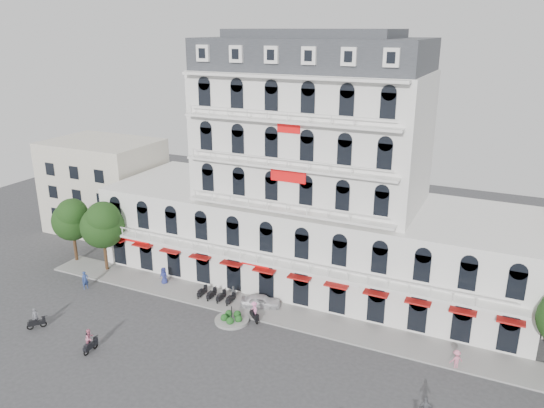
% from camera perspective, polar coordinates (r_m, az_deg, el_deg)
% --- Properties ---
extents(ground, '(120.00, 120.00, 0.00)m').
position_cam_1_polar(ground, '(44.91, -4.77, -16.87)').
color(ground, '#38383A').
rests_on(ground, ground).
extents(sidewalk, '(53.00, 4.00, 0.16)m').
position_cam_1_polar(sidewalk, '(51.58, 0.30, -11.61)').
color(sidewalk, gray).
rests_on(sidewalk, ground).
extents(main_building, '(45.00, 15.00, 25.80)m').
position_cam_1_polar(main_building, '(55.28, 4.26, 1.63)').
color(main_building, silver).
rests_on(main_building, ground).
extents(flank_building_west, '(14.00, 10.00, 12.00)m').
position_cam_1_polar(flank_building_west, '(73.67, -17.53, 1.91)').
color(flank_building_west, beige).
rests_on(flank_building_west, ground).
extents(traffic_island, '(3.20, 3.20, 1.60)m').
position_cam_1_polar(traffic_island, '(50.39, -4.34, -12.22)').
color(traffic_island, gray).
rests_on(traffic_island, ground).
extents(parked_scooter_row, '(4.40, 1.80, 1.10)m').
position_cam_1_polar(parked_scooter_row, '(54.10, -6.00, -10.28)').
color(parked_scooter_row, black).
rests_on(parked_scooter_row, ground).
extents(tree_west_outer, '(4.50, 4.48, 7.76)m').
position_cam_1_polar(tree_west_outer, '(64.37, -20.74, -1.41)').
color(tree_west_outer, '#382314').
rests_on(tree_west_outer, ground).
extents(tree_west_inner, '(4.76, 4.76, 8.25)m').
position_cam_1_polar(tree_west_inner, '(60.55, -17.78, -1.98)').
color(tree_west_inner, '#382314').
rests_on(tree_west_inner, ground).
extents(parked_car, '(4.18, 2.83, 1.32)m').
position_cam_1_polar(parked_car, '(52.34, -1.21, -10.40)').
color(parked_car, silver).
rests_on(parked_car, ground).
extents(rider_west, '(1.24, 1.37, 2.01)m').
position_cam_1_polar(rider_west, '(53.36, -24.06, -11.30)').
color(rider_west, black).
rests_on(rider_west, ground).
extents(rider_southwest, '(0.67, 1.70, 2.18)m').
position_cam_1_polar(rider_southwest, '(48.15, -19.01, -13.68)').
color(rider_southwest, black).
rests_on(rider_southwest, ground).
extents(rider_center, '(1.38, 1.23, 2.01)m').
position_cam_1_polar(rider_center, '(49.92, -1.93, -11.44)').
color(rider_center, black).
rests_on(rider_center, ground).
extents(pedestrian_left, '(0.95, 0.62, 1.92)m').
position_cam_1_polar(pedestrian_left, '(57.67, -11.56, -7.59)').
color(pedestrian_left, navy).
rests_on(pedestrian_left, ground).
extents(pedestrian_mid, '(1.00, 0.60, 1.59)m').
position_cam_1_polar(pedestrian_mid, '(53.54, -4.17, -9.58)').
color(pedestrian_mid, slate).
rests_on(pedestrian_mid, ground).
extents(pedestrian_right, '(1.25, 1.14, 1.69)m').
position_cam_1_polar(pedestrian_right, '(46.27, 19.21, -15.53)').
color(pedestrian_right, '#D7728C').
rests_on(pedestrian_right, ground).
extents(pedestrian_far, '(0.71, 0.83, 1.93)m').
position_cam_1_polar(pedestrian_far, '(58.93, -19.45, -7.73)').
color(pedestrian_far, navy).
rests_on(pedestrian_far, ground).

